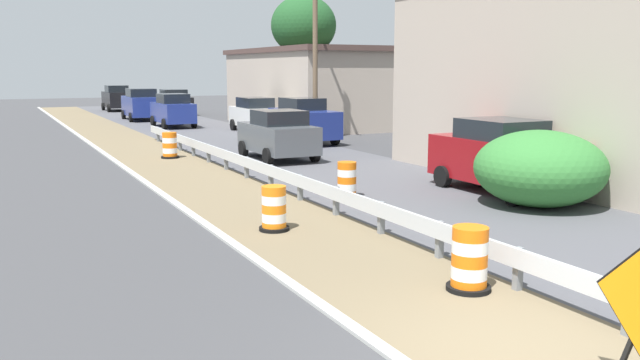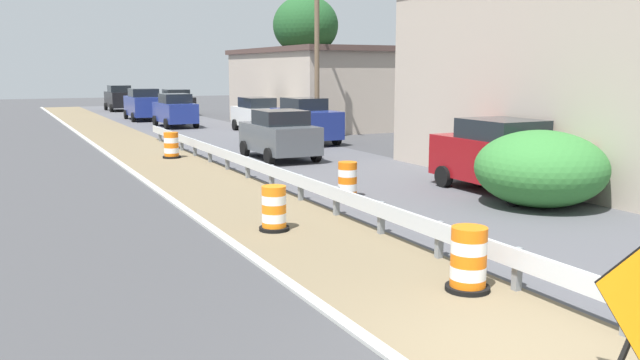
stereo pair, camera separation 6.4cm
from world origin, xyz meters
TOP-DOWN VIEW (x-y plane):
  - ground_plane at (0.00, 0.00)m, footprint 160.00×160.00m
  - median_dirt_strip at (0.41, 0.00)m, footprint 3.21×120.00m
  - guardrail_median at (1.78, 1.78)m, footprint 0.18×51.14m
  - traffic_barrel_nearest at (1.14, 2.12)m, footprint 0.71×0.71m
  - traffic_barrel_close at (-0.09, 7.17)m, footprint 0.66×0.66m
  - traffic_barrel_mid at (3.15, 9.73)m, footprint 0.65×0.65m
  - traffic_barrel_far at (0.84, 20.01)m, footprint 0.71×0.71m
  - car_lead_near_lane at (4.56, 34.04)m, footprint 2.06×4.09m
  - car_trailing_near_lane at (7.92, 22.57)m, footprint 2.01×4.59m
  - car_lead_far_lane at (4.01, 40.57)m, footprint 2.25×4.73m
  - car_mid_far_lane at (7.47, 8.38)m, footprint 2.20×4.65m
  - car_trailing_far_lane at (4.33, 51.88)m, footprint 2.06×4.17m
  - car_distant_a at (7.93, 28.81)m, footprint 1.99×4.75m
  - car_distant_b at (4.55, 17.78)m, footprint 2.17×4.12m
  - car_distant_c at (7.54, 45.26)m, footprint 2.22×4.65m
  - roadside_shop_near at (12.32, 10.08)m, footprint 8.00×11.62m
  - roadside_shop_far at (12.98, 31.48)m, footprint 7.55×13.39m
  - utility_pole_near at (8.67, 6.63)m, footprint 0.24×1.80m
  - utility_pole_mid at (8.88, 23.27)m, footprint 0.24×1.80m
  - bush_roadside at (7.02, 6.54)m, footprint 3.33×3.33m
  - tree_roadside at (11.09, 29.21)m, footprint 3.75×3.75m

SIDE VIEW (x-z plane):
  - ground_plane at x=0.00m, z-range 0.00..0.00m
  - median_dirt_strip at x=0.41m, z-range 0.00..0.01m
  - traffic_barrel_close at x=-0.09m, z-range -0.05..0.93m
  - traffic_barrel_mid at x=3.15m, z-range -0.05..0.94m
  - traffic_barrel_far at x=0.84m, z-range -0.05..0.97m
  - traffic_barrel_nearest at x=1.14m, z-range -0.05..0.98m
  - guardrail_median at x=1.78m, z-range 0.16..0.87m
  - car_distant_a at x=7.93m, z-range 0.00..1.92m
  - car_distant_b at x=4.55m, z-range 0.00..1.93m
  - car_distant_c at x=7.54m, z-range 0.00..1.95m
  - bush_roadside at x=7.02m, z-range 0.00..1.96m
  - car_lead_near_lane at x=4.56m, z-range 0.00..2.02m
  - car_mid_far_lane at x=7.47m, z-range 0.00..2.09m
  - car_trailing_near_lane at x=7.92m, z-range 0.00..2.14m
  - car_trailing_far_lane at x=4.33m, z-range 0.00..2.15m
  - car_lead_far_lane at x=4.01m, z-range 0.00..2.18m
  - roadside_shop_far at x=12.98m, z-range 0.01..4.76m
  - roadside_shop_near at x=12.32m, z-range 0.01..6.62m
  - utility_pole_near at x=8.67m, z-range 0.16..8.09m
  - utility_pole_mid at x=8.88m, z-range 0.16..8.27m
  - tree_roadside at x=11.09m, z-range 2.09..9.75m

